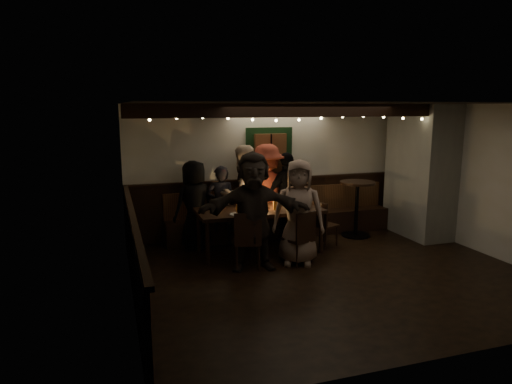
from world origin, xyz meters
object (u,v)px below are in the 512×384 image
object	(u,v)px
high_top	(357,202)
person_a	(195,204)
person_c	(242,195)
person_d	(267,192)
dining_table	(259,213)
person_f	(253,211)
chair_near_right	(302,235)
person_b	(221,205)
person_g	(298,212)
chair_end	(322,221)
chair_near_left	(247,237)
person_e	(288,196)

from	to	relation	value
high_top	person_a	xyz separation A→B (m)	(-3.19, 0.28, 0.10)
person_c	person_d	world-z (taller)	person_c
high_top	person_d	bearing A→B (deg)	167.67
person_a	person_c	size ratio (longest dim) A/B	0.86
dining_table	person_a	bearing A→B (deg)	147.73
person_a	person_f	size ratio (longest dim) A/B	0.85
chair_near_right	person_b	bearing A→B (deg)	122.60
dining_table	person_b	distance (m)	0.86
high_top	person_g	world-z (taller)	person_g
person_d	person_b	bearing A→B (deg)	-3.06
dining_table	chair_end	bearing A→B (deg)	-2.67
chair_near_left	chair_end	world-z (taller)	chair_near_left
dining_table	chair_end	world-z (taller)	dining_table
person_g	dining_table	bearing A→B (deg)	142.01
chair_near_right	person_c	distance (m)	1.66
chair_near_left	person_f	world-z (taller)	person_f
high_top	person_g	size ratio (longest dim) A/B	0.64
chair_near_right	person_f	bearing A→B (deg)	173.96
chair_near_right	person_b	size ratio (longest dim) A/B	0.60
chair_end	person_g	world-z (taller)	person_g
person_a	person_c	world-z (taller)	person_c
chair_end	person_a	world-z (taller)	person_a
person_e	dining_table	bearing A→B (deg)	25.49
chair_near_left	high_top	bearing A→B (deg)	24.19
person_c	chair_near_right	bearing A→B (deg)	92.19
dining_table	person_b	size ratio (longest dim) A/B	1.48
chair_near_right	person_d	distance (m)	1.66
person_b	person_e	world-z (taller)	person_e
chair_near_right	high_top	world-z (taller)	high_top
dining_table	high_top	distance (m)	2.19
person_e	person_f	bearing A→B (deg)	36.91
high_top	person_f	size ratio (longest dim) A/B	0.59
chair_near_left	chair_end	xyz separation A→B (m)	(1.66, 0.74, -0.05)
person_d	person_f	xyz separation A→B (m)	(-0.76, -1.52, 0.01)
chair_near_right	high_top	size ratio (longest dim) A/B	0.81
dining_table	person_c	world-z (taller)	person_c
person_d	person_e	size ratio (longest dim) A/B	1.09
chair_near_left	chair_near_right	bearing A→B (deg)	-3.15
chair_near_left	person_e	distance (m)	1.95
person_d	person_e	distance (m)	0.41
chair_near_left	high_top	world-z (taller)	high_top
high_top	person_a	distance (m)	3.20
person_g	person_f	bearing A→B (deg)	-156.10
dining_table	chair_near_right	bearing A→B (deg)	-62.58
chair_near_left	person_c	world-z (taller)	person_c
person_b	person_g	distance (m)	1.72
chair_near_right	chair_end	xyz separation A→B (m)	(0.76, 0.79, -0.03)
dining_table	person_c	bearing A→B (deg)	100.77
dining_table	person_b	xyz separation A→B (m)	(-0.53, 0.67, 0.03)
person_b	person_f	bearing A→B (deg)	106.83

